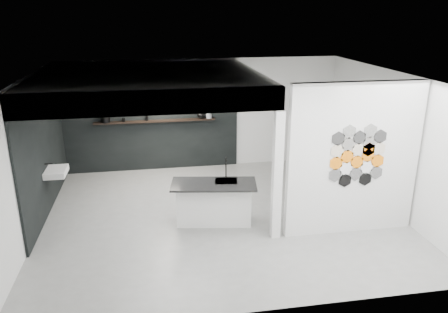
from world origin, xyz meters
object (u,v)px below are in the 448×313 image
stockpot (106,119)px  glass_vase (209,116)px  kettle (201,115)px  glass_bowl (209,116)px  kitchen_island (214,202)px  utensil_cup (124,120)px  bottle_dark (147,117)px  wall_basin (56,172)px  partition_panel (353,160)px

stockpot → glass_vase: bearing=0.0°
kettle → glass_bowl: 0.20m
stockpot → kettle: (2.35, 0.00, 0.00)m
kitchen_island → utensil_cup: 3.71m
kettle → glass_vase: 0.19m
bottle_dark → wall_basin: bearing=-131.7°
glass_bowl → wall_basin: bearing=-148.7°
bottle_dark → kitchen_island: bearing=-68.9°
glass_bowl → glass_vase: 0.01m
kitchen_island → utensil_cup: bearing=128.8°
stockpot → kettle: bearing=0.0°
kitchen_island → glass_bowl: size_ratio=11.52×
partition_panel → bottle_dark: bearing=133.2°
stockpot → glass_vase: 2.54m
wall_basin → kettle: size_ratio=2.90×
stockpot → bottle_dark: bearing=0.0°
wall_basin → glass_vase: 4.01m
wall_basin → stockpot: bearing=67.7°
stockpot → wall_basin: bearing=-112.3°
kettle → utensil_cup: bearing=162.0°
wall_basin → kitchen_island: bearing=-19.2°
wall_basin → kettle: (3.20, 2.07, 0.56)m
kitchen_island → stockpot: stockpot is taller
kettle → utensil_cup: size_ratio=2.41×
glass_vase → bottle_dark: bottle_dark is taller
kitchen_island → glass_vase: size_ratio=12.96×
glass_vase → stockpot: bearing=180.0°
partition_panel → bottle_dark: 5.30m
wall_basin → kettle: bearing=32.9°
glass_vase → wall_basin: bearing=-148.7°
stockpot → utensil_cup: (0.43, 0.00, -0.04)m
bottle_dark → utensil_cup: bottle_dark is taller
partition_panel → kettle: size_ratio=13.53×
kitchen_island → stockpot: 3.94m
wall_basin → stockpot: size_ratio=2.83×
wall_basin → kitchen_island: kitchen_island is taller
stockpot → bottle_dark: stockpot is taller
glass_vase → utensil_cup: (-2.12, 0.00, -0.02)m
kitchen_island → glass_bowl: bearing=93.0°
wall_basin → partition_panel: bearing=-18.2°
wall_basin → kitchen_island: size_ratio=0.36×
partition_panel → stockpot: partition_panel is taller
glass_bowl → bottle_dark: size_ratio=0.90×
partition_panel → kitchen_island: size_ratio=1.66×
stockpot → glass_bowl: 2.54m
kettle → glass_vase: (0.19, 0.00, -0.02)m
kitchen_island → bottle_dark: 3.49m
partition_panel → kitchen_island: (-2.42, 0.74, -0.97)m
partition_panel → bottle_dark: (-3.62, 3.87, 0.00)m
stockpot → glass_vase: stockpot is taller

